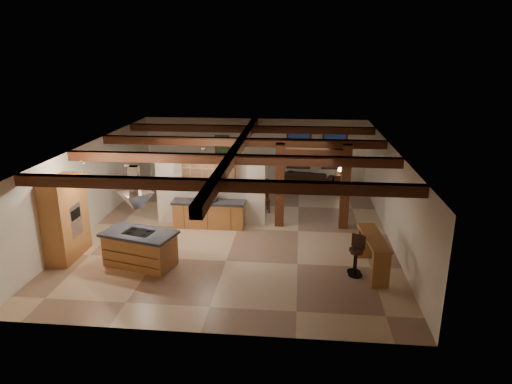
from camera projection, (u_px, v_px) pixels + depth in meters
ground at (238, 229)px, 15.60m from camera, size 12.00×12.00×0.00m
room_walls at (237, 179)px, 15.07m from camera, size 12.00×12.00×12.00m
ceiling_beams at (237, 150)px, 14.77m from camera, size 10.00×12.00×0.28m
timber_posts at (313, 177)px, 15.32m from camera, size 2.50×0.30×2.90m
partition_wall at (211, 193)px, 15.84m from camera, size 3.80×0.18×2.20m
pantry_cabinet at (66, 218)px, 13.20m from camera, size 0.67×1.60×2.40m
back_counter at (209, 214)px, 15.65m from camera, size 2.50×0.66×0.94m
upper_display_cabinet at (209, 174)px, 15.43m from camera, size 1.80×0.36×0.95m
range_hood at (136, 206)px, 12.50m from camera, size 1.10×1.10×1.40m
back_windows at (316, 151)px, 20.53m from camera, size 2.70×0.07×1.70m
framed_art at (222, 144)px, 20.86m from camera, size 0.65×0.05×0.85m
recessed_cans at (140, 159)px, 13.13m from camera, size 3.16×2.46×0.03m
kitchen_island at (140, 248)px, 12.89m from camera, size 2.24×1.58×1.01m
dining_table at (242, 198)px, 17.73m from camera, size 2.13×1.44×0.69m
sofa at (308, 178)px, 20.44m from camera, size 2.46×1.42×0.67m
microwave at (211, 198)px, 15.47m from camera, size 0.48×0.41×0.22m
bar_counter at (373, 248)px, 12.41m from camera, size 0.68×2.03×1.05m
side_table at (340, 181)px, 20.06m from camera, size 0.57×0.57×0.63m
table_lamp at (341, 169)px, 19.89m from camera, size 0.30×0.30×0.35m
bar_stool_a at (357, 256)px, 12.27m from camera, size 0.42×0.43×1.11m
bar_stool_b at (355, 254)px, 12.46m from camera, size 0.40×0.41×1.07m
dining_chairs at (242, 191)px, 17.64m from camera, size 2.28×2.28×1.22m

